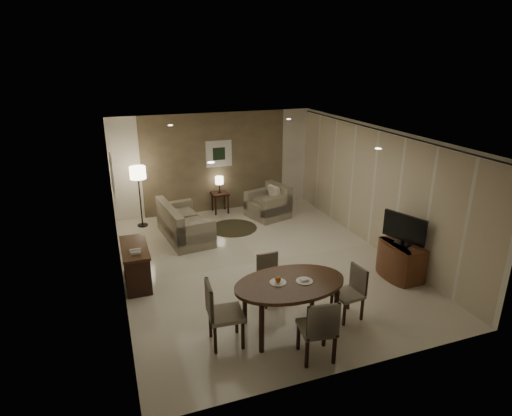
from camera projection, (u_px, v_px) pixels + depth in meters
name	position (u px, v px, depth m)	size (l,w,h in m)	color
room_shell	(253.00, 196.00, 8.91)	(5.50, 7.00, 2.70)	beige
taupe_accent	(215.00, 163.00, 11.65)	(3.96, 0.03, 2.70)	olive
curtain_wall	(373.00, 190.00, 9.42)	(0.08, 6.70, 2.58)	beige
curtain_rod	(379.00, 130.00, 8.98)	(0.03, 0.03, 6.80)	black
art_back_frame	(219.00, 154.00, 11.57)	(0.72, 0.03, 0.72)	silver
art_back_canvas	(219.00, 154.00, 11.56)	(0.34, 0.01, 0.34)	black
art_left_frame	(112.00, 175.00, 8.59)	(0.03, 0.60, 0.80)	silver
art_left_canvas	(113.00, 175.00, 8.59)	(0.01, 0.46, 0.64)	gray
downlight_nl	(211.00, 162.00, 6.07)	(0.10, 0.10, 0.01)	white
downlight_nr	(378.00, 149.00, 6.96)	(0.10, 0.10, 0.01)	white
downlight_fl	(170.00, 125.00, 9.26)	(0.10, 0.10, 0.01)	white
downlight_fr	(289.00, 119.00, 10.15)	(0.10, 0.10, 0.01)	white
console_desk	(136.00, 265.00, 8.10)	(0.48, 1.20, 0.75)	#482C17
telephone	(135.00, 251.00, 7.69)	(0.20, 0.14, 0.09)	white
tv_cabinet	(401.00, 260.00, 8.33)	(0.48, 0.90, 0.70)	brown
flat_tv	(404.00, 229.00, 8.10)	(0.06, 0.88, 0.60)	black
dining_table	(289.00, 306.00, 6.70)	(1.77, 1.11, 0.83)	#482C17
chair_near	(317.00, 327.00, 6.04)	(0.48, 0.48, 1.00)	gray
chair_far	(271.00, 280.00, 7.45)	(0.41, 0.41, 0.85)	gray
chair_left	(226.00, 313.00, 6.33)	(0.50, 0.50, 1.03)	gray
chair_right	(348.00, 294.00, 6.99)	(0.43, 0.43, 0.89)	gray
plate_a	(278.00, 282.00, 6.55)	(0.26, 0.26, 0.02)	white
plate_b	(304.00, 281.00, 6.59)	(0.26, 0.26, 0.02)	white
fruit_apple	(278.00, 279.00, 6.53)	(0.09, 0.09, 0.09)	#C35C16
napkin	(304.00, 280.00, 6.58)	(0.12, 0.08, 0.03)	white
round_rug	(233.00, 228.00, 10.79)	(1.19, 1.19, 0.01)	#3E3923
sofa	(185.00, 221.00, 10.10)	(0.90, 1.79, 0.84)	gray
armchair	(268.00, 202.00, 11.40)	(0.96, 0.91, 0.86)	gray
side_table	(220.00, 202.00, 11.79)	(0.44, 0.44, 0.57)	black
table_lamp	(219.00, 184.00, 11.63)	(0.22, 0.22, 0.50)	#FFEAC1
floor_lamp	(140.00, 197.00, 10.69)	(0.39, 0.39, 1.55)	#FFE5B7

